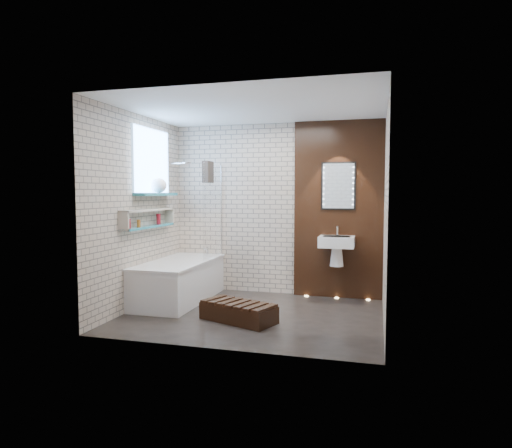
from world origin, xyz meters
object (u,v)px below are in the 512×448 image
(washbasin, at_px, (337,246))
(led_mirror, at_px, (338,186))
(bathtub, at_px, (179,281))
(walnut_step, at_px, (238,313))
(bath_screen, at_px, (213,211))

(washbasin, distance_m, led_mirror, 0.88)
(washbasin, bearing_deg, led_mirror, 90.00)
(bathtub, distance_m, walnut_step, 1.38)
(bathtub, distance_m, bath_screen, 1.14)
(led_mirror, relative_size, walnut_step, 0.76)
(bath_screen, relative_size, washbasin, 2.41)
(bath_screen, xyz_separation_m, walnut_step, (0.78, -1.20, -1.18))
(washbasin, bearing_deg, walnut_step, -126.96)
(bathtub, xyz_separation_m, walnut_step, (1.13, -0.76, -0.19))
(bath_screen, height_order, walnut_step, bath_screen)
(led_mirror, bearing_deg, bathtub, -160.22)
(bath_screen, xyz_separation_m, washbasin, (1.82, 0.18, -0.49))
(bathtub, relative_size, led_mirror, 2.49)
(bathtub, height_order, bath_screen, bath_screen)
(bath_screen, bearing_deg, walnut_step, -57.23)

